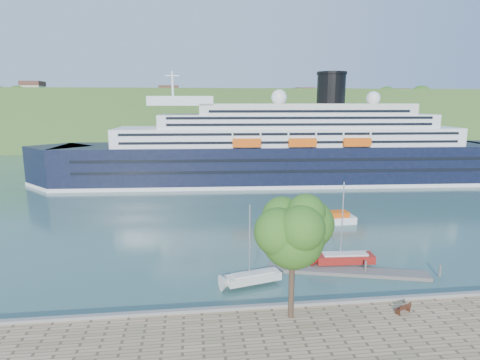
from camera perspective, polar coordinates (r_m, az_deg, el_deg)
name	(u,v)px	position (r m, az deg, el deg)	size (l,w,h in m)	color
ground	(320,313)	(39.01, 11.30, -18.11)	(400.00, 400.00, 0.00)	#2E5350
far_hillside	(217,118)	(177.74, -3.28, 8.81)	(400.00, 50.00, 24.00)	#375722
quay_coping	(321,303)	(38.30, 11.46, -16.75)	(220.00, 0.50, 0.30)	slate
cruise_ship	(279,128)	(94.34, 5.50, 7.34)	(114.62, 16.69, 25.74)	black
park_bench	(403,307)	(38.80, 22.16, -16.43)	(1.53, 0.63, 0.98)	#4F2616
promenade_tree	(292,252)	(33.60, 7.45, -10.17)	(6.96, 6.96, 11.52)	#2D6219
floating_pontoon	(347,271)	(47.60, 15.00, -12.45)	(17.62, 2.15, 0.39)	slate
sailboat_white_near	(254,247)	(41.80, 1.95, -9.56)	(6.44, 1.79, 8.32)	silver
sailboat_red	(346,227)	(47.80, 14.88, -6.46)	(7.42, 2.06, 9.59)	maroon
tender_launch	(333,218)	(65.04, 13.13, -5.23)	(7.04, 2.41, 1.94)	#E0520D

